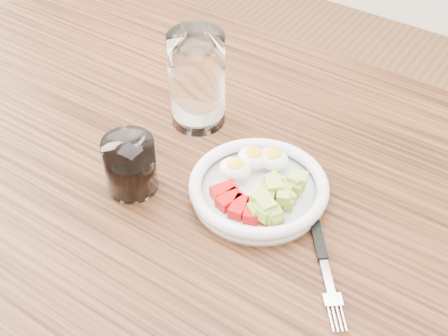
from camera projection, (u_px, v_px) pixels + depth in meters
The scene contains 5 objects.
dining_table at pixel (226, 231), 1.04m from camera, with size 1.50×0.90×0.77m.
bowl at pixel (259, 187), 0.95m from camera, with size 0.21×0.21×0.05m.
fork at pixel (320, 247), 0.88m from camera, with size 0.15×0.18×0.01m.
water_glass at pixel (197, 80), 1.04m from camera, with size 0.09×0.09×0.17m, color white.
coffee_glass at pixel (130, 165), 0.94m from camera, with size 0.08×0.08×0.09m.
Camera 1 is at (0.39, -0.57, 1.45)m, focal length 50.00 mm.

